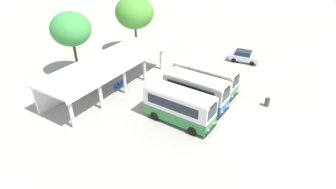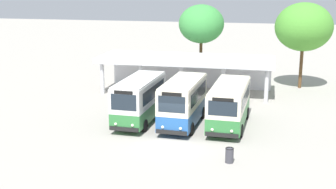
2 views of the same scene
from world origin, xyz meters
name	(u,v)px [view 2 (image 2 of 2)]	position (x,y,z in m)	size (l,w,h in m)	color
ground_plane	(172,143)	(0.00, 0.00, 0.00)	(180.00, 180.00, 0.00)	#A39E93
city_bus_nearest_orange	(139,99)	(-3.30, 3.96, 1.82)	(2.52, 6.87, 3.30)	black
city_bus_second_in_row	(183,101)	(-0.01, 3.91, 1.84)	(2.58, 6.74, 3.35)	black
city_bus_middle_cream	(229,103)	(3.28, 4.37, 1.73)	(2.62, 7.28, 3.12)	black
terminal_canopy	(187,64)	(-1.66, 14.61, 2.62)	(16.24, 5.50, 3.40)	silver
waiting_chair_end_by_column	(181,89)	(-1.93, 12.97, 0.52)	(0.44, 0.44, 0.86)	slate
waiting_chair_second_from_end	(187,89)	(-1.33, 12.99, 0.52)	(0.44, 0.44, 0.86)	slate
waiting_chair_middle_seat	(194,90)	(-0.73, 13.01, 0.52)	(0.44, 0.44, 0.86)	slate
waiting_chair_fourth_seat	(200,90)	(-0.13, 13.06, 0.52)	(0.44, 0.44, 0.86)	slate
roadside_tree_behind_canopy	(201,24)	(-1.12, 19.88, 5.92)	(4.71, 4.71, 7.94)	brown
roadside_tree_east_of_canopy	(304,27)	(9.01, 18.31, 5.98)	(5.47, 5.47, 8.31)	brown
litter_bin_apron	(229,155)	(3.92, -2.47, 0.46)	(0.49, 0.49, 0.90)	#3F3F47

